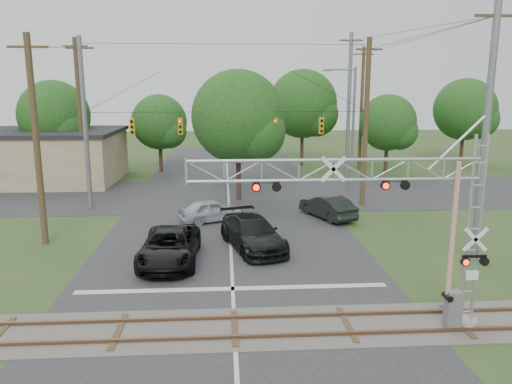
{
  "coord_description": "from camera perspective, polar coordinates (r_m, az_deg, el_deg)",
  "views": [
    {
      "loc": [
        -0.28,
        -14.02,
        8.33
      ],
      "look_at": [
        1.1,
        7.5,
        3.72
      ],
      "focal_mm": 35.0,
      "sensor_mm": 36.0,
      "label": 1
    }
  ],
  "objects": [
    {
      "name": "streetlight",
      "position": [
        40.42,
        10.79,
        7.78
      ],
      "size": [
        2.6,
        0.27,
        9.75
      ],
      "color": "slate",
      "rests_on": "ground"
    },
    {
      "name": "suv_dark",
      "position": [
        32.23,
        8.18,
        -1.67
      ],
      "size": [
        3.21,
        4.75,
        1.48
      ],
      "primitive_type": "imported",
      "rotation": [
        0.0,
        0.0,
        3.55
      ],
      "color": "black",
      "rests_on": "ground"
    },
    {
      "name": "traffic_signal_span",
      "position": [
        34.14,
        -1.65,
        7.72
      ],
      "size": [
        19.34,
        0.36,
        11.5
      ],
      "color": "slate",
      "rests_on": "ground"
    },
    {
      "name": "pickup_black",
      "position": [
        24.33,
        -9.84,
        -6.15
      ],
      "size": [
        2.78,
        5.79,
        1.59
      ],
      "primitive_type": "imported",
      "rotation": [
        0.0,
        0.0,
        -0.02
      ],
      "color": "black",
      "rests_on": "ground"
    },
    {
      "name": "road_main",
      "position": [
        25.43,
        -2.87,
        -7.04
      ],
      "size": [
        14.0,
        90.0,
        0.02
      ],
      "primitive_type": "cube",
      "color": "#242426",
      "rests_on": "ground"
    },
    {
      "name": "sedan_silver",
      "position": [
        31.25,
        -5.06,
        -2.11
      ],
      "size": [
        4.43,
        3.07,
        1.4
      ],
      "primitive_type": "imported",
      "rotation": [
        0.0,
        0.0,
        1.95
      ],
      "color": "#A8A9AF",
      "rests_on": "ground"
    },
    {
      "name": "car_dark",
      "position": [
        26.0,
        -0.39,
        -4.7
      ],
      "size": [
        3.8,
        6.1,
        1.65
      ],
      "primitive_type": "imported",
      "rotation": [
        0.0,
        0.0,
        0.28
      ],
      "color": "black",
      "rests_on": "ground"
    },
    {
      "name": "road_cross",
      "position": [
        38.92,
        -3.19,
        -0.28
      ],
      "size": [
        90.0,
        12.0,
        0.02
      ],
      "primitive_type": "cube",
      "color": "#242426",
      "rests_on": "ground"
    },
    {
      "name": "railroad_track",
      "position": [
        18.05,
        -2.47,
        -15.31
      ],
      "size": [
        90.0,
        3.2,
        0.17
      ],
      "color": "#4A4540",
      "rests_on": "ground"
    },
    {
      "name": "utility_poles",
      "position": [
        37.29,
        1.41,
        8.66
      ],
      "size": [
        27.55,
        27.1,
        12.78
      ],
      "color": "#473720",
      "rests_on": "ground"
    },
    {
      "name": "treeline",
      "position": [
        46.67,
        -1.33,
        8.92
      ],
      "size": [
        55.91,
        22.77,
        10.02
      ],
      "color": "#3A241A",
      "rests_on": "ground"
    },
    {
      "name": "crossing_gantry",
      "position": [
        17.09,
        15.02,
        -2.35
      ],
      "size": [
        10.11,
        0.87,
        6.78
      ],
      "color": "gray",
      "rests_on": "ground"
    },
    {
      "name": "commercial_building",
      "position": [
        48.79,
        -26.65,
        3.67
      ],
      "size": [
        19.6,
        10.22,
        4.55
      ],
      "rotation": [
        0.0,
        0.0,
        -0.01
      ],
      "color": "#897E5B",
      "rests_on": "ground"
    },
    {
      "name": "ground",
      "position": [
        16.31,
        -2.3,
        -18.64
      ],
      "size": [
        160.0,
        160.0,
        0.0
      ],
      "primitive_type": "plane",
      "color": "#29401D",
      "rests_on": "ground"
    }
  ]
}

